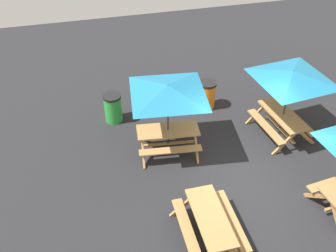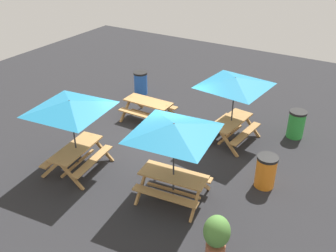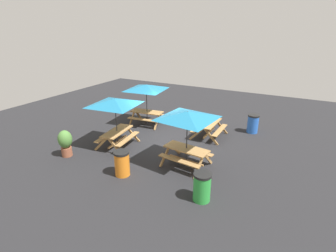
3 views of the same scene
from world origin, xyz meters
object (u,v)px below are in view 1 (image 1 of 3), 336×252
at_px(picnic_table_2, 292,80).
at_px(picnic_table_3, 210,222).
at_px(trash_bin_orange, 207,95).
at_px(trash_bin_green, 113,108).
at_px(potted_plant_0, 292,80).
at_px(picnic_table_1, 168,95).

bearing_deg(picnic_table_2, picnic_table_3, -54.51).
bearing_deg(trash_bin_orange, trash_bin_green, -90.51).
bearing_deg(potted_plant_0, picnic_table_1, -70.98).
bearing_deg(trash_bin_orange, picnic_table_2, 42.05).
bearing_deg(picnic_table_2, trash_bin_orange, -144.37).
height_order(picnic_table_1, picnic_table_2, same).
distance_m(picnic_table_1, trash_bin_green, 2.74).
bearing_deg(trash_bin_orange, picnic_table_3, -18.16).
xyz_separation_m(picnic_table_3, trash_bin_green, (-5.05, -1.56, -0.07)).
height_order(picnic_table_2, trash_bin_orange, picnic_table_2).
bearing_deg(potted_plant_0, trash_bin_orange, -92.09).
bearing_deg(potted_plant_0, picnic_table_3, -43.95).
height_order(picnic_table_2, trash_bin_green, picnic_table_2).
relative_size(picnic_table_3, trash_bin_green, 1.84).
height_order(picnic_table_1, trash_bin_orange, picnic_table_1).
xyz_separation_m(picnic_table_2, potted_plant_0, (-1.85, 1.32, -1.33)).
bearing_deg(potted_plant_0, picnic_table_2, -35.57).
xyz_separation_m(picnic_table_2, trash_bin_green, (-1.99, -4.98, -1.49)).
distance_m(trash_bin_orange, potted_plant_0, 3.09).
relative_size(picnic_table_1, trash_bin_green, 2.87).
bearing_deg(picnic_table_3, picnic_table_1, -176.75).
relative_size(trash_bin_green, potted_plant_0, 0.83).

